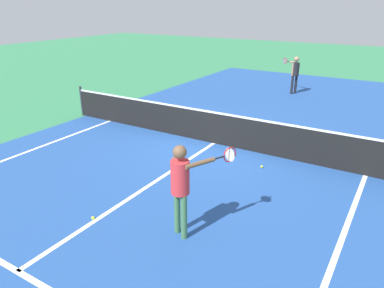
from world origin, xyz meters
The scene contains 9 objects.
ground_plane centered at (0.00, 0.00, 0.00)m, with size 60.00×60.00×0.00m, color #337F51.
court_surface_inbounds centered at (0.00, 0.00, 0.00)m, with size 10.62×24.40×0.00m, color #234C93.
line_service_near centered at (0.00, -6.40, 0.00)m, with size 8.22×0.10×0.01m, color white.
line_center_service centered at (0.00, -3.20, 0.00)m, with size 0.10×6.40×0.01m, color white.
net centered at (0.00, 0.00, 0.49)m, with size 10.97×0.09×1.07m.
player_near centered at (1.64, -4.26, 1.07)m, with size 0.84×1.07×1.71m.
player_far centered at (0.09, 7.38, 1.03)m, with size 0.98×0.90×1.65m.
tennis_ball_near_net centered at (1.83, -0.88, 0.03)m, with size 0.07×0.07×0.07m, color #CCE033.
tennis_ball_mid_court centered at (-0.07, -4.75, 0.03)m, with size 0.07×0.07×0.07m, color #CCE033.
Camera 1 is at (4.64, -8.83, 3.87)m, focal length 34.00 mm.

